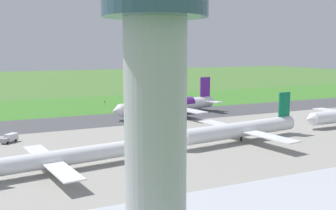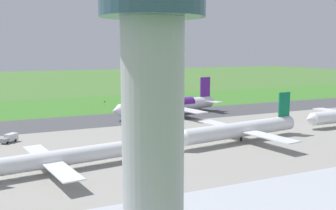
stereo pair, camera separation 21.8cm
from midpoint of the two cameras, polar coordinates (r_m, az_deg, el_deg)
ground_plane at (r=168.44m, az=-2.20°, el=-1.66°), size 800.00×800.00×0.00m
runway_asphalt at (r=168.43m, az=-2.20°, el=-1.65°), size 600.00×29.20×0.06m
apron_concrete at (r=119.71m, az=8.34°, el=-5.74°), size 440.00×110.00×0.05m
grass_verge_foreground at (r=207.12m, az=-6.69°, el=0.12°), size 600.00×80.00×0.04m
airliner_main at (r=170.79m, az=0.07°, el=-0.04°), size 53.91×44.36×15.88m
airliner_parked_mid at (r=124.34m, az=10.66°, el=-3.44°), size 48.99×40.22×14.31m
airliner_parked_far at (r=95.32m, az=-16.49°, el=-7.52°), size 41.65×34.19×12.17m
service_car_followme at (r=180.05m, az=20.37°, el=-1.26°), size 4.23×1.97×1.62m
service_truck_fuel at (r=130.52m, az=-22.05°, el=-4.47°), size 5.72×5.67×2.65m
no_stopping_sign at (r=200.04m, az=-9.19°, el=0.25°), size 0.60×0.10×2.70m
traffic_cone_orange at (r=203.00m, az=-11.16°, el=-0.06°), size 0.40×0.40×0.55m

